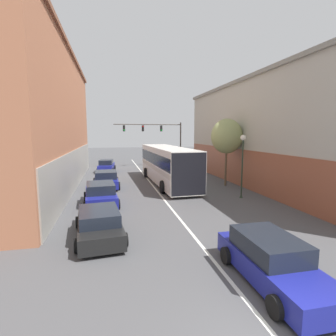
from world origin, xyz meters
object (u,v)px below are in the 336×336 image
bus (167,163)px  parked_car_left_far (99,223)px  parked_car_left_near (106,180)px  parked_car_left_mid (106,166)px  traffic_signal_gantry (158,133)px  street_tree_near (227,136)px  hatchback_foreground (272,261)px  street_lamp (243,156)px  parked_car_left_distant (101,194)px

bus → parked_car_left_far: size_ratio=2.62×
parked_car_left_near → parked_car_left_mid: 9.18m
bus → parked_car_left_far: 12.88m
traffic_signal_gantry → street_tree_near: (3.45, -14.15, -0.22)m
parked_car_left_mid → parked_car_left_far: bearing=-174.2°
bus → parked_car_left_mid: size_ratio=3.03×
hatchback_foreground → street_lamp: bearing=-23.2°
traffic_signal_gantry → street_lamp: bearing=-81.8°
hatchback_foreground → street_lamp: (4.27, 9.97, 2.34)m
street_tree_near → street_lamp: bearing=-100.2°
street_lamp → parked_car_left_distant: bearing=178.7°
parked_car_left_far → bus: bearing=-31.5°
parked_car_left_distant → hatchback_foreground: bearing=-156.2°
bus → street_lamp: bearing=-149.6°
hatchback_foreground → traffic_signal_gantry: bearing=-3.3°
parked_car_left_far → traffic_signal_gantry: (6.97, 23.66, 3.91)m
bus → parked_car_left_distant: bearing=135.0°
parked_car_left_far → street_lamp: size_ratio=1.05×
bus → street_tree_near: bearing=-114.8°
parked_car_left_mid → street_tree_near: 15.18m
bus → parked_car_left_distant: (-5.71, -6.13, -1.19)m
parked_car_left_distant → street_tree_near: size_ratio=0.76×
traffic_signal_gantry → street_lamp: size_ratio=2.05×
parked_car_left_near → traffic_signal_gantry: bearing=-29.7°
hatchback_foreground → parked_car_left_distant: (-5.49, 10.20, 0.02)m
street_lamp → street_tree_near: size_ratio=0.77×
parked_car_left_near → street_tree_near: bearing=-99.0°
parked_car_left_mid → hatchback_foreground: bearing=-161.9°
traffic_signal_gantry → bus: bearing=-96.4°
hatchback_foreground → street_lamp: size_ratio=1.02×
hatchback_foreground → street_lamp: 11.10m
hatchback_foreground → parked_car_left_far: size_ratio=0.98×
bus → street_tree_near: street_tree_near is taller
hatchback_foreground → parked_car_left_mid: 25.37m
hatchback_foreground → parked_car_left_mid: parked_car_left_mid is taller
bus → parked_car_left_mid: (-5.53, 8.48, -1.18)m
parked_car_left_far → parked_car_left_distant: parked_car_left_distant is taller
parked_car_left_mid → street_lamp: (9.58, -14.83, 2.31)m
hatchback_foreground → street_tree_near: bearing=-19.5°
bus → parked_car_left_distant: 8.47m
hatchback_foreground → parked_car_left_mid: size_ratio=1.13×
parked_car_left_near → street_lamp: 11.29m
hatchback_foreground → street_tree_near: 15.61m
parked_car_left_near → parked_car_left_distant: bearing=175.5°
parked_car_left_distant → street_lamp: 10.03m
parked_car_left_near → parked_car_left_mid: (-0.08, 9.18, 0.02)m
parked_car_left_near → parked_car_left_far: parked_car_left_near is taller
bus → street_tree_near: size_ratio=2.11×
street_lamp → parked_car_left_near: bearing=149.2°
hatchback_foreground → parked_car_left_near: 16.48m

